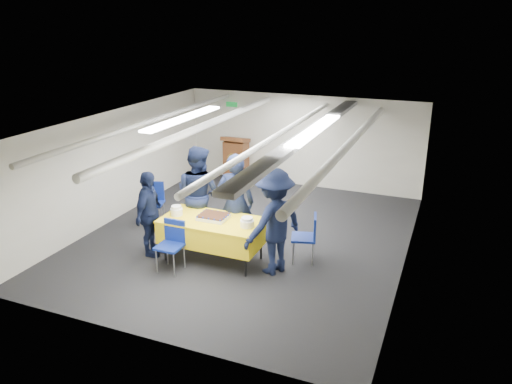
{
  "coord_description": "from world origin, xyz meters",
  "views": [
    {
      "loc": [
        3.55,
        -8.22,
        4.13
      ],
      "look_at": [
        0.28,
        -0.2,
        1.05
      ],
      "focal_mm": 35.0,
      "sensor_mm": 36.0,
      "label": 1
    }
  ],
  "objects_px": {
    "sailor_c": "(149,214)",
    "chair_near": "(172,240)",
    "sailor_a": "(236,202)",
    "chair_right": "(309,234)",
    "podium": "(236,160)",
    "sailor_b": "(198,194)",
    "sheet_cake": "(213,217)",
    "sailor_d": "(274,222)",
    "chair_left": "(154,198)",
    "serving_table": "(213,231)"
  },
  "relations": [
    {
      "from": "serving_table",
      "to": "chair_near",
      "type": "distance_m",
      "value": 0.74
    },
    {
      "from": "sailor_b",
      "to": "sailor_d",
      "type": "distance_m",
      "value": 1.88
    },
    {
      "from": "serving_table",
      "to": "sailor_a",
      "type": "bearing_deg",
      "value": 71.34
    },
    {
      "from": "chair_near",
      "to": "sailor_b",
      "type": "xyz_separation_m",
      "value": [
        -0.14,
        1.21,
        0.41
      ]
    },
    {
      "from": "chair_right",
      "to": "sailor_a",
      "type": "distance_m",
      "value": 1.44
    },
    {
      "from": "serving_table",
      "to": "sailor_c",
      "type": "height_order",
      "value": "sailor_c"
    },
    {
      "from": "sailor_c",
      "to": "sailor_a",
      "type": "bearing_deg",
      "value": -68.95
    },
    {
      "from": "podium",
      "to": "sailor_a",
      "type": "bearing_deg",
      "value": -65.69
    },
    {
      "from": "sailor_b",
      "to": "sailor_c",
      "type": "relative_size",
      "value": 1.19
    },
    {
      "from": "sheet_cake",
      "to": "chair_right",
      "type": "relative_size",
      "value": 0.59
    },
    {
      "from": "sailor_b",
      "to": "sailor_c",
      "type": "xyz_separation_m",
      "value": [
        -0.52,
        -0.89,
        -0.15
      ]
    },
    {
      "from": "serving_table",
      "to": "chair_right",
      "type": "height_order",
      "value": "chair_right"
    },
    {
      "from": "serving_table",
      "to": "sailor_d",
      "type": "distance_m",
      "value": 1.19
    },
    {
      "from": "serving_table",
      "to": "sailor_c",
      "type": "relative_size",
      "value": 1.14
    },
    {
      "from": "serving_table",
      "to": "chair_left",
      "type": "relative_size",
      "value": 2.06
    },
    {
      "from": "chair_left",
      "to": "sheet_cake",
      "type": "bearing_deg",
      "value": -28.1
    },
    {
      "from": "chair_left",
      "to": "sailor_b",
      "type": "bearing_deg",
      "value": -17.25
    },
    {
      "from": "chair_near",
      "to": "serving_table",
      "type": "bearing_deg",
      "value": 48.51
    },
    {
      "from": "sailor_c",
      "to": "sailor_d",
      "type": "bearing_deg",
      "value": -93.99
    },
    {
      "from": "chair_near",
      "to": "chair_left",
      "type": "relative_size",
      "value": 1.0
    },
    {
      "from": "sailor_d",
      "to": "podium",
      "type": "bearing_deg",
      "value": -120.99
    },
    {
      "from": "sheet_cake",
      "to": "sailor_a",
      "type": "bearing_deg",
      "value": 70.61
    },
    {
      "from": "sheet_cake",
      "to": "sailor_c",
      "type": "distance_m",
      "value": 1.18
    },
    {
      "from": "chair_near",
      "to": "sailor_c",
      "type": "distance_m",
      "value": 0.77
    },
    {
      "from": "sailor_d",
      "to": "sailor_c",
      "type": "bearing_deg",
      "value": -56.88
    },
    {
      "from": "serving_table",
      "to": "chair_left",
      "type": "distance_m",
      "value": 2.18
    },
    {
      "from": "serving_table",
      "to": "chair_near",
      "type": "height_order",
      "value": "chair_near"
    },
    {
      "from": "sailor_b",
      "to": "sailor_c",
      "type": "bearing_deg",
      "value": 68.2
    },
    {
      "from": "sheet_cake",
      "to": "chair_near",
      "type": "relative_size",
      "value": 0.59
    },
    {
      "from": "sailor_c",
      "to": "chair_near",
      "type": "bearing_deg",
      "value": -126.19
    },
    {
      "from": "chair_left",
      "to": "sailor_d",
      "type": "bearing_deg",
      "value": -19.07
    },
    {
      "from": "chair_right",
      "to": "sailor_b",
      "type": "bearing_deg",
      "value": 177.84
    },
    {
      "from": "chair_right",
      "to": "sailor_d",
      "type": "xyz_separation_m",
      "value": [
        -0.44,
        -0.57,
        0.38
      ]
    },
    {
      "from": "sailor_b",
      "to": "sheet_cake",
      "type": "bearing_deg",
      "value": 143.73
    },
    {
      "from": "sheet_cake",
      "to": "sailor_a",
      "type": "distance_m",
      "value": 0.58
    },
    {
      "from": "chair_right",
      "to": "sheet_cake",
      "type": "bearing_deg",
      "value": -161.03
    },
    {
      "from": "sheet_cake",
      "to": "sailor_d",
      "type": "xyz_separation_m",
      "value": [
        1.13,
        -0.03,
        0.09
      ]
    },
    {
      "from": "sailor_c",
      "to": "sailor_d",
      "type": "xyz_separation_m",
      "value": [
        2.28,
        0.23,
        0.12
      ]
    },
    {
      "from": "serving_table",
      "to": "sheet_cake",
      "type": "relative_size",
      "value": 3.5
    },
    {
      "from": "chair_right",
      "to": "sailor_d",
      "type": "bearing_deg",
      "value": -127.63
    },
    {
      "from": "chair_near",
      "to": "sailor_d",
      "type": "distance_m",
      "value": 1.76
    },
    {
      "from": "podium",
      "to": "chair_left",
      "type": "bearing_deg",
      "value": -99.11
    },
    {
      "from": "sheet_cake",
      "to": "sailor_a",
      "type": "xyz_separation_m",
      "value": [
        0.19,
        0.53,
        0.11
      ]
    },
    {
      "from": "sailor_d",
      "to": "sailor_a",
      "type": "bearing_deg",
      "value": -93.66
    },
    {
      "from": "sailor_a",
      "to": "sailor_b",
      "type": "bearing_deg",
      "value": -22.59
    },
    {
      "from": "chair_near",
      "to": "chair_right",
      "type": "xyz_separation_m",
      "value": [
        2.07,
        1.13,
        0.0
      ]
    },
    {
      "from": "chair_left",
      "to": "sailor_b",
      "type": "distance_m",
      "value": 1.4
    },
    {
      "from": "chair_right",
      "to": "sailor_b",
      "type": "xyz_separation_m",
      "value": [
        -2.2,
        0.08,
        0.41
      ]
    },
    {
      "from": "chair_left",
      "to": "sailor_a",
      "type": "distance_m",
      "value": 2.19
    },
    {
      "from": "sailor_a",
      "to": "sailor_d",
      "type": "distance_m",
      "value": 1.1
    }
  ]
}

